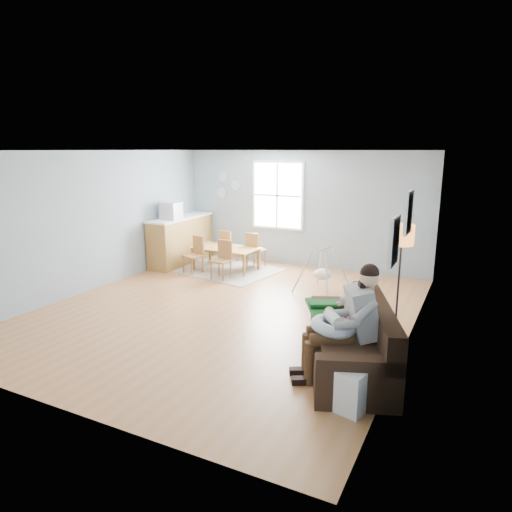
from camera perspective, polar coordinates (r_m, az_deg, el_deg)
The scene contains 22 objects.
room at distance 7.52m, azimuth -3.82°, elevation 10.91°, with size 8.40×9.40×3.90m.
window at distance 10.93m, azimuth 2.73°, elevation 7.57°, with size 1.32×0.08×1.62m.
pictures at distance 5.57m, azimuth 17.74°, elevation 3.63°, with size 0.05×1.34×0.74m.
wall_plates at distance 11.56m, azimuth -3.69°, elevation 8.76°, with size 0.67×0.02×0.66m.
sofa at distance 6.00m, azimuth 12.16°, elevation -10.78°, with size 1.62×2.33×0.87m.
green_throw at distance 6.57m, azimuth 10.85°, elevation -6.31°, with size 0.98×0.78×0.04m, color #12521D.
beige_pillow at distance 6.39m, azimuth 13.80°, elevation -4.89°, with size 0.14×0.49×0.49m, color tan.
father at distance 5.53m, azimuth 11.37°, elevation -7.76°, with size 1.09×0.84×1.43m.
nursing_pillow at distance 5.55m, azimuth 9.61°, elevation -8.64°, with size 0.54×0.54×0.15m, color silver.
infant at distance 5.55m, azimuth 9.55°, elevation -7.53°, with size 0.31×0.38×0.15m.
toddler at distance 6.03m, azimuth 11.38°, elevation -6.29°, with size 0.58×0.45×0.85m.
floor_lamp at distance 6.85m, azimuth 17.71°, elevation 1.39°, with size 0.34×0.34×1.68m.
storage_cube at distance 5.17m, azimuth 11.38°, elevation -15.81°, with size 0.50×0.47×0.47m.
rug at distance 10.56m, azimuth -3.84°, elevation -1.72°, with size 2.28×1.73×0.01m, color gray.
dining_table at distance 10.49m, azimuth -3.86°, elevation -0.35°, with size 1.51×0.84×0.53m, color olive.
chair_sw at distance 10.30m, azimuth -7.61°, elevation 0.42°, with size 0.47×0.47×0.83m.
chair_se at distance 9.78m, azimuth -4.20°, elevation -0.19°, with size 0.39×0.39×0.83m.
chair_nw at distance 11.13m, azimuth -3.60°, elevation 1.40°, with size 0.40×0.40×0.81m.
chair_ne at distance 10.63m, azimuth -0.23°, elevation 0.99°, with size 0.43×0.43×0.84m.
counter at distance 11.24m, azimuth -9.35°, elevation 2.03°, with size 0.64×2.05×1.14m.
monitor at distance 10.79m, azimuth -10.60°, elevation 5.60°, with size 0.42×0.40×0.39m.
baby_swing at distance 8.86m, azimuth 8.34°, elevation -2.16°, with size 1.06×1.07×0.87m.
Camera 1 is at (3.79, -6.49, 2.71)m, focal length 32.00 mm.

